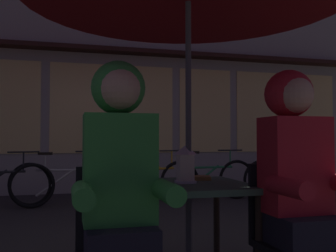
{
  "coord_description": "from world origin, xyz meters",
  "views": [
    {
      "loc": [
        -0.72,
        -2.23,
        1.01
      ],
      "look_at": [
        0.0,
        0.49,
        1.11
      ],
      "focal_mm": 40.56,
      "sensor_mm": 36.0,
      "label": 1
    }
  ],
  "objects_px": {
    "person_right_hooded": "(298,169)",
    "bicycle_fourth": "(150,182)",
    "chair_left": "(118,246)",
    "chair_right": "(292,234)",
    "person_left_hooded": "(120,174)",
    "bicycle_third": "(64,183)",
    "bicycle_furthest": "(289,178)",
    "bicycle_fifth": "(209,179)",
    "lantern": "(185,163)",
    "cafe_table": "(189,200)",
    "book": "(195,178)"
  },
  "relations": [
    {
      "from": "chair_right",
      "to": "person_left_hooded",
      "type": "bearing_deg",
      "value": -176.61
    },
    {
      "from": "person_left_hooded",
      "to": "bicycle_furthest",
      "type": "relative_size",
      "value": 0.83
    },
    {
      "from": "lantern",
      "to": "chair_left",
      "type": "bearing_deg",
      "value": -140.67
    },
    {
      "from": "person_right_hooded",
      "to": "bicycle_fourth",
      "type": "bearing_deg",
      "value": 89.24
    },
    {
      "from": "book",
      "to": "chair_right",
      "type": "bearing_deg",
      "value": -40.59
    },
    {
      "from": "bicycle_fifth",
      "to": "bicycle_furthest",
      "type": "distance_m",
      "value": 1.44
    },
    {
      "from": "lantern",
      "to": "chair_left",
      "type": "relative_size",
      "value": 0.27
    },
    {
      "from": "lantern",
      "to": "person_left_hooded",
      "type": "bearing_deg",
      "value": -136.7
    },
    {
      "from": "cafe_table",
      "to": "book",
      "type": "relative_size",
      "value": 3.7
    },
    {
      "from": "bicycle_third",
      "to": "book",
      "type": "bearing_deg",
      "value": -76.16
    },
    {
      "from": "lantern",
      "to": "bicycle_fifth",
      "type": "xyz_separation_m",
      "value": [
        1.57,
        3.69,
        -0.51
      ]
    },
    {
      "from": "chair_left",
      "to": "person_right_hooded",
      "type": "relative_size",
      "value": 0.62
    },
    {
      "from": "person_right_hooded",
      "to": "bicycle_third",
      "type": "xyz_separation_m",
      "value": [
        -1.25,
        4.14,
        -0.5
      ]
    },
    {
      "from": "chair_right",
      "to": "bicycle_fifth",
      "type": "relative_size",
      "value": 0.52
    },
    {
      "from": "chair_left",
      "to": "bicycle_fifth",
      "type": "bearing_deg",
      "value": 63.42
    },
    {
      "from": "cafe_table",
      "to": "bicycle_furthest",
      "type": "xyz_separation_m",
      "value": [
        2.98,
        3.57,
        -0.29
      ]
    },
    {
      "from": "cafe_table",
      "to": "person_right_hooded",
      "type": "bearing_deg",
      "value": -41.57
    },
    {
      "from": "chair_right",
      "to": "bicycle_fourth",
      "type": "xyz_separation_m",
      "value": [
        0.05,
        3.96,
        -0.14
      ]
    },
    {
      "from": "bicycle_fifth",
      "to": "book",
      "type": "bearing_deg",
      "value": -112.4
    },
    {
      "from": "bicycle_fourth",
      "to": "bicycle_fifth",
      "type": "xyz_separation_m",
      "value": [
        1.02,
        0.11,
        0.0
      ]
    },
    {
      "from": "person_left_hooded",
      "to": "bicycle_third",
      "type": "relative_size",
      "value": 0.85
    },
    {
      "from": "bicycle_fourth",
      "to": "bicycle_fifth",
      "type": "height_order",
      "value": "same"
    },
    {
      "from": "book",
      "to": "bicycle_fifth",
      "type": "bearing_deg",
      "value": 82.51
    },
    {
      "from": "bicycle_fourth",
      "to": "chair_right",
      "type": "bearing_deg",
      "value": -90.77
    },
    {
      "from": "chair_left",
      "to": "bicycle_fifth",
      "type": "relative_size",
      "value": 0.52
    },
    {
      "from": "bicycle_fifth",
      "to": "lantern",
      "type": "bearing_deg",
      "value": -113.1
    },
    {
      "from": "person_right_hooded",
      "to": "bicycle_fifth",
      "type": "bearing_deg",
      "value": 75.38
    },
    {
      "from": "book",
      "to": "lantern",
      "type": "bearing_deg",
      "value": -111.19
    },
    {
      "from": "cafe_table",
      "to": "lantern",
      "type": "distance_m",
      "value": 0.22
    },
    {
      "from": "person_left_hooded",
      "to": "bicycle_third",
      "type": "height_order",
      "value": "person_left_hooded"
    },
    {
      "from": "chair_left",
      "to": "bicycle_fifth",
      "type": "xyz_separation_m",
      "value": [
        2.04,
        4.07,
        -0.14
      ]
    },
    {
      "from": "chair_left",
      "to": "bicycle_third",
      "type": "xyz_separation_m",
      "value": [
        -0.29,
        4.08,
        -0.14
      ]
    },
    {
      "from": "cafe_table",
      "to": "chair_right",
      "type": "height_order",
      "value": "chair_right"
    },
    {
      "from": "chair_left",
      "to": "bicycle_fourth",
      "type": "distance_m",
      "value": 4.09
    },
    {
      "from": "bicycle_furthest",
      "to": "bicycle_third",
      "type": "bearing_deg",
      "value": 177.72
    },
    {
      "from": "bicycle_third",
      "to": "chair_right",
      "type": "bearing_deg",
      "value": -73.02
    },
    {
      "from": "cafe_table",
      "to": "bicycle_third",
      "type": "bearing_deg",
      "value": 101.67
    },
    {
      "from": "chair_left",
      "to": "person_right_hooded",
      "type": "bearing_deg",
      "value": -3.39
    },
    {
      "from": "bicycle_furthest",
      "to": "chair_left",
      "type": "bearing_deg",
      "value": -131.37
    },
    {
      "from": "lantern",
      "to": "bicycle_fourth",
      "type": "bearing_deg",
      "value": 81.25
    },
    {
      "from": "bicycle_fourth",
      "to": "person_right_hooded",
      "type": "bearing_deg",
      "value": -90.76
    },
    {
      "from": "lantern",
      "to": "bicycle_fourth",
      "type": "relative_size",
      "value": 0.14
    },
    {
      "from": "person_right_hooded",
      "to": "bicycle_fourth",
      "type": "height_order",
      "value": "person_right_hooded"
    },
    {
      "from": "cafe_table",
      "to": "chair_right",
      "type": "distance_m",
      "value": 0.62
    },
    {
      "from": "person_right_hooded",
      "to": "bicycle_fifth",
      "type": "height_order",
      "value": "person_right_hooded"
    },
    {
      "from": "bicycle_fourth",
      "to": "book",
      "type": "xyz_separation_m",
      "value": [
        -0.43,
        -3.41,
        0.41
      ]
    },
    {
      "from": "chair_left",
      "to": "person_left_hooded",
      "type": "xyz_separation_m",
      "value": [
        -0.0,
        -0.06,
        0.36
      ]
    },
    {
      "from": "lantern",
      "to": "cafe_table",
      "type": "bearing_deg",
      "value": -28.83
    },
    {
      "from": "bicycle_furthest",
      "to": "bicycle_fifth",
      "type": "bearing_deg",
      "value": 174.6
    },
    {
      "from": "chair_left",
      "to": "chair_right",
      "type": "relative_size",
      "value": 1.0
    }
  ]
}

